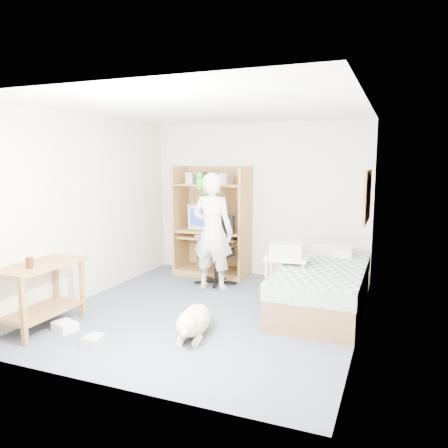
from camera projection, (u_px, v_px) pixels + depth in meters
name	position (u px, v px, depth m)	size (l,w,h in m)	color
floor	(210.00, 312.00, 5.51)	(4.00, 4.00, 0.00)	#404957
wall_back	(258.00, 200.00, 7.17)	(3.60, 0.02, 2.50)	silver
wall_right	(363.00, 221.00, 4.67)	(0.02, 4.00, 2.50)	silver
wall_left	(90.00, 208.00, 6.00)	(0.02, 4.00, 2.50)	silver
ceiling	(209.00, 109.00, 5.15)	(3.60, 4.00, 0.02)	white
computer_hutch	(213.00, 226.00, 7.25)	(1.20, 0.63, 1.80)	brown
bed	(322.00, 288.00, 5.56)	(1.02, 2.02, 0.66)	brown
side_desk	(41.00, 286.00, 4.91)	(0.50, 1.00, 0.75)	brown
corkboard	(367.00, 196.00, 5.47)	(0.04, 0.94, 0.66)	#966943
office_chair	(218.00, 259.00, 6.78)	(0.58, 0.58, 1.04)	black
person	(213.00, 231.00, 6.41)	(0.63, 0.41, 1.72)	white
parrot	(200.00, 182.00, 6.39)	(0.13, 0.22, 0.35)	#159120
dog	(194.00, 321.00, 4.76)	(0.46, 0.98, 0.37)	beige
printer_cart	(287.00, 272.00, 5.75)	(0.57, 0.48, 0.65)	silver
printer	(287.00, 249.00, 5.71)	(0.42, 0.32, 0.18)	beige
crt_monitor	(206.00, 216.00, 7.28)	(0.47, 0.50, 0.41)	beige
keyboard	(209.00, 236.00, 7.13)	(0.45, 0.16, 0.03)	beige
pencil_cup	(230.00, 228.00, 7.05)	(0.08, 0.08, 0.12)	gold
drink_glass	(29.00, 263.00, 4.68)	(0.08, 0.08, 0.12)	#3E1809
floor_box_a	(65.00, 326.00, 4.90)	(0.25, 0.20, 0.10)	white
floor_box_b	(93.00, 340.00, 4.55)	(0.18, 0.22, 0.08)	#AFAFAA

